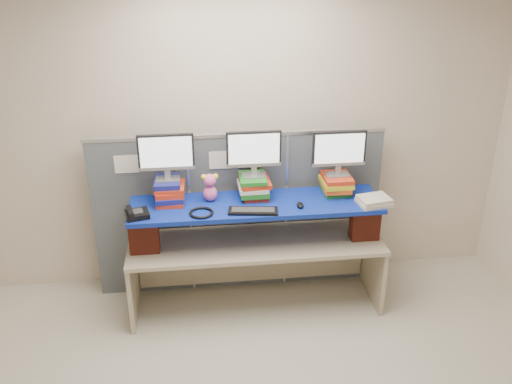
{
  "coord_description": "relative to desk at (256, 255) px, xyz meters",
  "views": [
    {
      "loc": [
        -0.38,
        -2.81,
        3.14
      ],
      "look_at": [
        0.12,
        1.42,
        1.14
      ],
      "focal_mm": 40.0,
      "sensor_mm": 36.0,
      "label": 1
    }
  ],
  "objects": [
    {
      "name": "brick_pier_right",
      "position": [
        0.94,
        -0.05,
        0.3
      ],
      "size": [
        0.24,
        0.13,
        0.33
      ],
      "primitive_type": "cube",
      "rotation": [
        0.0,
        0.0,
        0.0
      ],
      "color": "maroon",
      "rests_on": "desk"
    },
    {
      "name": "monitor_center",
      "position": [
        -0.0,
        0.12,
        0.92
      ],
      "size": [
        0.45,
        0.13,
        0.4
      ],
      "rotation": [
        0.0,
        0.0,
        0.0
      ],
      "color": "#939398",
      "rests_on": "book_stack_center"
    },
    {
      "name": "mouse",
      "position": [
        0.35,
        -0.11,
        0.52
      ],
      "size": [
        0.07,
        0.11,
        0.03
      ],
      "primitive_type": "ellipsoid",
      "rotation": [
        0.0,
        0.0,
        0.15
      ],
      "color": "black",
      "rests_on": "blue_board"
    },
    {
      "name": "monitor_right",
      "position": [
        0.71,
        0.12,
        0.89
      ],
      "size": [
        0.45,
        0.13,
        0.4
      ],
      "rotation": [
        0.0,
        0.0,
        0.0
      ],
      "color": "#939398",
      "rests_on": "book_stack_right"
    },
    {
      "name": "book_stack_left",
      "position": [
        -0.71,
        0.12,
        0.6
      ],
      "size": [
        0.25,
        0.31,
        0.2
      ],
      "color": "#B92D15",
      "rests_on": "blue_board"
    },
    {
      "name": "desk_phone",
      "position": [
        -0.97,
        -0.14,
        0.53
      ],
      "size": [
        0.21,
        0.2,
        0.08
      ],
      "rotation": [
        0.0,
        0.0,
        0.24
      ],
      "color": "black",
      "rests_on": "blue_board"
    },
    {
      "name": "plush_toy",
      "position": [
        -0.37,
        0.09,
        0.63
      ],
      "size": [
        0.14,
        0.11,
        0.24
      ],
      "rotation": [
        0.0,
        0.0,
        0.32
      ],
      "color": "#ED5AA4",
      "rests_on": "blue_board"
    },
    {
      "name": "headset",
      "position": [
        -0.46,
        -0.15,
        0.51
      ],
      "size": [
        0.25,
        0.25,
        0.02
      ],
      "primitive_type": "torus",
      "rotation": [
        0.0,
        0.0,
        -0.34
      ],
      "color": "black",
      "rests_on": "blue_board"
    },
    {
      "name": "cubicle_partition",
      "position": [
        -0.12,
        0.36,
        0.24
      ],
      "size": [
        2.6,
        0.06,
        1.53
      ],
      "color": "#484E54",
      "rests_on": "ground"
    },
    {
      "name": "room",
      "position": [
        -0.12,
        -1.42,
        0.87
      ],
      "size": [
        5.0,
        4.0,
        2.8
      ],
      "color": "beige",
      "rests_on": "ground"
    },
    {
      "name": "brick_pier_left",
      "position": [
        -0.94,
        -0.05,
        0.3
      ],
      "size": [
        0.24,
        0.13,
        0.33
      ],
      "primitive_type": "cube",
      "rotation": [
        0.0,
        0.0,
        0.0
      ],
      "color": "maroon",
      "rests_on": "desk"
    },
    {
      "name": "book_stack_right",
      "position": [
        0.71,
        0.12,
        0.59
      ],
      "size": [
        0.25,
        0.31,
        0.16
      ],
      "color": "#1C6B1E",
      "rests_on": "blue_board"
    },
    {
      "name": "binder_stack",
      "position": [
        0.97,
        -0.14,
        0.53
      ],
      "size": [
        0.29,
        0.25,
        0.06
      ],
      "rotation": [
        0.0,
        0.0,
        0.19
      ],
      "color": "beige",
      "rests_on": "blue_board"
    },
    {
      "name": "keyboard",
      "position": [
        -0.04,
        -0.17,
        0.52
      ],
      "size": [
        0.41,
        0.19,
        0.03
      ],
      "rotation": [
        0.0,
        0.0,
        -0.14
      ],
      "color": "black",
      "rests_on": "blue_board"
    },
    {
      "name": "book_stack_center",
      "position": [
        -0.0,
        0.12,
        0.6
      ],
      "size": [
        0.27,
        0.31,
        0.19
      ],
      "color": "#B92D15",
      "rests_on": "blue_board"
    },
    {
      "name": "blue_board",
      "position": [
        -0.0,
        0.0,
        0.48
      ],
      "size": [
        2.1,
        0.53,
        0.04
      ],
      "primitive_type": "cube",
      "rotation": [
        0.0,
        0.0,
        0.0
      ],
      "color": "#0C2F96",
      "rests_on": "brick_pier_left"
    },
    {
      "name": "desk",
      "position": [
        0.0,
        0.0,
        0.0
      ],
      "size": [
        2.19,
        0.64,
        0.67
      ],
      "rotation": [
        0.0,
        0.0,
        0.0
      ],
      "color": "tan",
      "rests_on": "ground"
    },
    {
      "name": "monitor_left",
      "position": [
        -0.72,
        0.12,
        0.92
      ],
      "size": [
        0.45,
        0.13,
        0.4
      ],
      "rotation": [
        0.0,
        0.0,
        0.0
      ],
      "color": "#939398",
      "rests_on": "book_stack_left"
    }
  ]
}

